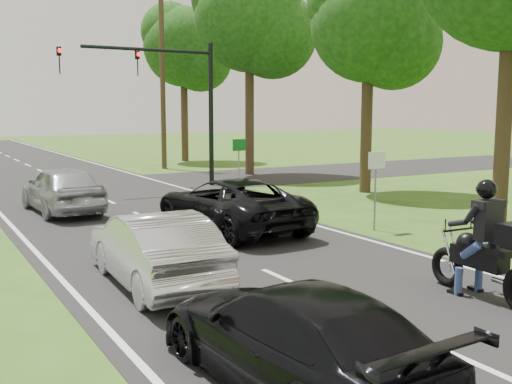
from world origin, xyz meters
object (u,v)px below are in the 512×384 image
dark_suv (230,204)px  sign_white (376,172)px  silver_sedan (155,249)px  motorcycle_rider (488,253)px  silver_suv (62,189)px  traffic_signal (170,87)px  utility_pole_far (163,76)px  sign_green (239,153)px  dark_car_behind (294,336)px

dark_suv → sign_white: bearing=147.1°
silver_sedan → dark_suv: bearing=-131.2°
motorcycle_rider → silver_suv: motorcycle_rider is taller
silver_suv → traffic_signal: (5.28, 3.92, 3.37)m
motorcycle_rider → sign_white: bearing=69.9°
silver_sedan → utility_pole_far: 22.96m
silver_sedan → sign_green: size_ratio=1.96×
silver_suv → dark_suv: bearing=119.2°
silver_suv → traffic_signal: 7.39m
utility_pole_far → silver_sedan: bearing=-112.1°
utility_pole_far → sign_green: size_ratio=4.71×
sign_green → sign_white: bearing=-91.4°
utility_pole_far → sign_green: (-1.30, -11.02, -3.49)m
dark_suv → utility_pole_far: size_ratio=0.51×
silver_sedan → traffic_signal: (5.61, 12.88, 3.44)m
sign_white → sign_green: bearing=88.6°
dark_car_behind → utility_pole_far: bearing=-110.3°
silver_suv → traffic_signal: size_ratio=0.69×
sign_green → motorcycle_rider: bearing=-100.9°
traffic_signal → utility_pole_far: size_ratio=0.64×
traffic_signal → dark_suv: bearing=-102.7°
silver_sedan → utility_pole_far: size_ratio=0.42×
dark_suv → traffic_signal: size_ratio=0.80×
silver_sedan → dark_car_behind: (-0.09, -4.74, -0.06)m
utility_pole_far → sign_white: 19.39m
traffic_signal → utility_pole_far: utility_pole_far is taller
dark_suv → silver_suv: bearing=-61.7°
silver_sedan → utility_pole_far: bearing=-109.9°
utility_pole_far → sign_white: bearing=-94.5°
motorcycle_rider → traffic_signal: bearing=89.7°
motorcycle_rider → utility_pole_far: (3.90, 24.56, 4.26)m
silver_suv → sign_green: sign_green is taller
motorcycle_rider → dark_suv: (-1.01, 7.45, -0.11)m
dark_car_behind → dark_suv: bearing=-115.0°
motorcycle_rider → utility_pole_far: utility_pole_far is taller
dark_suv → sign_green: (3.61, 6.09, 0.88)m
silver_suv → utility_pole_far: 15.07m
silver_suv → dark_car_behind: 13.71m
dark_car_behind → traffic_signal: bearing=-109.7°
dark_suv → silver_suv: (-3.23, 5.19, 0.04)m
dark_suv → sign_white: 4.01m
dark_suv → utility_pole_far: (4.91, 17.11, 4.36)m
traffic_signal → motorcycle_rider: bearing=-93.6°
dark_suv → silver_sedan: dark_suv is taller
silver_sedan → sign_white: sign_white is taller
silver_suv → sign_green: size_ratio=2.08×
dark_suv → sign_green: size_ratio=2.40×
silver_suv → sign_white: size_ratio=2.08×
sign_white → motorcycle_rider: bearing=-113.4°
silver_sedan → dark_car_behind: silver_sedan is taller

